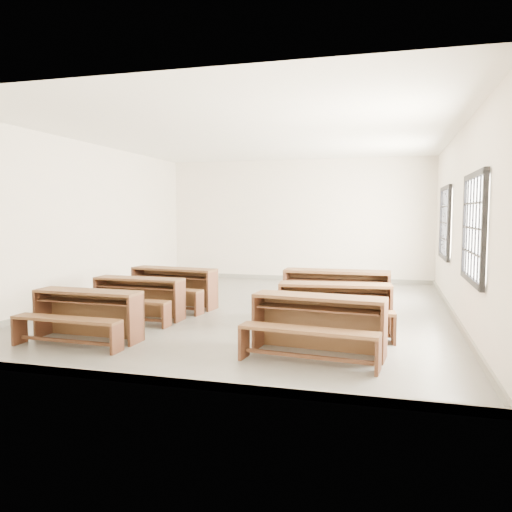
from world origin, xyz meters
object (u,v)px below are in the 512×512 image
(desk_set_3, at_px, (318,321))
(desk_set_0, at_px, (86,312))
(desk_set_1, at_px, (138,295))
(desk_set_2, at_px, (173,285))
(desk_set_4, at_px, (335,305))
(desk_set_5, at_px, (336,290))

(desk_set_3, bearing_deg, desk_set_0, -171.75)
(desk_set_1, bearing_deg, desk_set_2, 84.77)
(desk_set_1, height_order, desk_set_4, desk_set_4)
(desk_set_0, xyz_separation_m, desk_set_5, (3.24, 2.48, 0.06))
(desk_set_2, xyz_separation_m, desk_set_5, (3.09, -0.10, 0.04))
(desk_set_0, height_order, desk_set_5, desk_set_5)
(desk_set_2, bearing_deg, desk_set_4, -14.56)
(desk_set_5, bearing_deg, desk_set_0, -142.84)
(desk_set_1, xyz_separation_m, desk_set_5, (3.23, 1.01, 0.07))
(desk_set_3, bearing_deg, desk_set_5, 96.37)
(desk_set_4, bearing_deg, desk_set_5, 88.62)
(desk_set_4, xyz_separation_m, desk_set_5, (-0.10, 1.15, 0.04))
(desk_set_4, relative_size, desk_set_5, 0.96)
(desk_set_2, bearing_deg, desk_set_3, -31.39)
(desk_set_5, bearing_deg, desk_set_2, 177.87)
(desk_set_0, bearing_deg, desk_set_4, 23.48)
(desk_set_5, bearing_deg, desk_set_3, -89.91)
(desk_set_3, relative_size, desk_set_5, 0.97)
(desk_set_1, bearing_deg, desk_set_4, -0.66)
(desk_set_1, distance_m, desk_set_5, 3.39)
(desk_set_3, xyz_separation_m, desk_set_5, (-0.01, 2.35, 0.03))
(desk_set_3, height_order, desk_set_5, desk_set_5)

